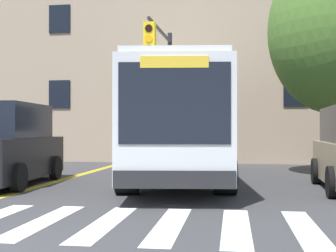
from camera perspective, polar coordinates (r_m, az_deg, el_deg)
The scene contains 8 objects.
lane_line_yellow_inner at distance 22.57m, azimuth -5.79°, elevation -4.51°, with size 0.12×36.00×0.01m, color gold.
lane_line_yellow_outer at distance 22.53m, azimuth -5.40°, elevation -4.52°, with size 0.12×36.00×0.01m, color gold.
city_bus at distance 15.18m, azimuth 1.17°, elevation 0.49°, with size 3.99×11.80×3.37m.
car_black_near_lane at distance 14.47m, azimuth -19.17°, elevation -2.37°, with size 2.57×5.11×2.38m.
car_teal_behind_bus at distance 25.64m, azimuth 4.76°, elevation -2.17°, with size 2.20×4.56×1.83m.
traffic_light_overhead at distance 15.82m, azimuth -0.73°, elevation 6.65°, with size 0.34×3.79×5.18m.
street_tree_curbside_large at distance 17.75m, azimuth 19.76°, elevation 10.90°, with size 5.40×5.75×8.08m.
building_facade at distance 27.73m, azimuth 2.12°, elevation 10.25°, with size 42.95×9.90×13.48m.
Camera 1 is at (4.21, -5.03, 1.63)m, focal length 50.00 mm.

